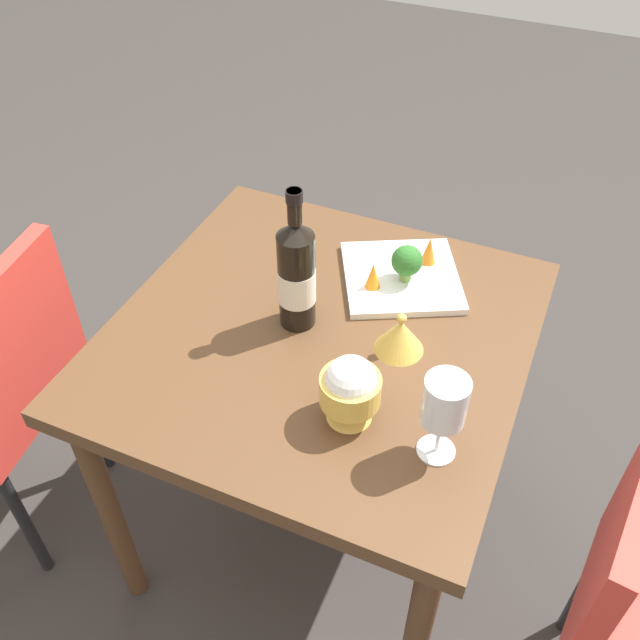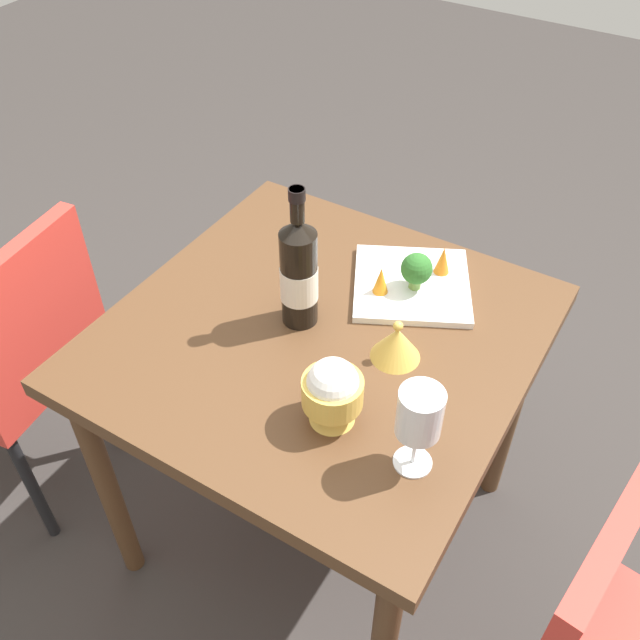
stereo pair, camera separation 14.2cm
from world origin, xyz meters
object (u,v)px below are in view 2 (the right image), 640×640
broccoli_floret (417,269)px  rice_bowl_lid (396,343)px  wine_bottle (299,272)px  carrot_garnish_right (381,280)px  chair_near_window (22,350)px  serving_plate (412,285)px  rice_bowl (332,391)px  carrot_garnish_left (443,260)px  wine_glass (420,415)px

broccoli_floret → rice_bowl_lid: bearing=15.0°
wine_bottle → carrot_garnish_right: wine_bottle is taller
chair_near_window → broccoli_floret: size_ratio=9.91×
wine_bottle → serving_plate: bearing=143.9°
rice_bowl → carrot_garnish_left: size_ratio=2.15×
chair_near_window → serving_plate: chair_near_window is taller
serving_plate → carrot_garnish_right: (0.06, -0.04, 0.04)m
broccoli_floret → carrot_garnish_right: bearing=-48.4°
chair_near_window → carrot_garnish_right: chair_near_window is taller
wine_bottle → rice_bowl: wine_bottle is taller
chair_near_window → rice_bowl_lid: bearing=-81.0°
broccoli_floret → serving_plate: bearing=-138.2°
carrot_garnish_left → wine_bottle: bearing=-35.1°
wine_glass → rice_bowl_lid: size_ratio=1.79×
rice_bowl_lid → chair_near_window: bearing=-73.2°
rice_bowl → carrot_garnish_right: bearing=-166.5°
wine_glass → chair_near_window: bearing=-87.2°
wine_glass → carrot_garnish_right: size_ratio=2.83×
wine_bottle → carrot_garnish_left: bearing=144.9°
wine_bottle → carrot_garnish_right: size_ratio=5.02×
wine_bottle → rice_bowl_lid: (-0.01, 0.22, -0.09)m
carrot_garnish_right → carrot_garnish_left: bearing=146.8°
serving_plate → carrot_garnish_right: bearing=-34.7°
rice_bowl → wine_bottle: bearing=-135.2°
wine_bottle → carrot_garnish_right: 0.20m
chair_near_window → carrot_garnish_left: chair_near_window is taller
carrot_garnish_left → carrot_garnish_right: carrot_garnish_left is taller
rice_bowl → serving_plate: bearing=-174.8°
rice_bowl_lid → carrot_garnish_right: bearing=-142.5°
wine_bottle → wine_glass: 0.42m
rice_bowl_lid → carrot_garnish_right: 0.18m
rice_bowl → serving_plate: 0.41m
wine_bottle → carrot_garnish_left: (-0.28, 0.20, -0.08)m
chair_near_window → wine_glass: (-0.05, 1.00, 0.34)m
carrot_garnish_left → rice_bowl_lid: bearing=5.1°
wine_glass → carrot_garnish_right: wine_glass is taller
broccoli_floret → carrot_garnish_right: (0.05, -0.06, -0.02)m
wine_bottle → broccoli_floret: (-0.20, 0.17, -0.06)m
wine_glass → serving_plate: wine_glass is taller
carrot_garnish_right → wine_bottle: bearing=-36.8°
wine_glass → rice_bowl_lid: (-0.21, -0.14, -0.09)m
chair_near_window → broccoli_floret: (-0.45, 0.81, 0.28)m
broccoli_floret → carrot_garnish_left: (-0.08, 0.03, -0.02)m
rice_bowl_lid → carrot_garnish_left: (-0.27, -0.02, 0.01)m
carrot_garnish_right → serving_plate: bearing=145.3°
wine_bottle → carrot_garnish_right: (-0.15, 0.11, -0.08)m
chair_near_window → carrot_garnish_right: size_ratio=13.43×
rice_bowl → rice_bowl_lid: (-0.20, 0.03, -0.04)m
carrot_garnish_left → chair_near_window: bearing=-57.6°
chair_near_window → carrot_garnish_left: (-0.53, 0.84, 0.26)m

